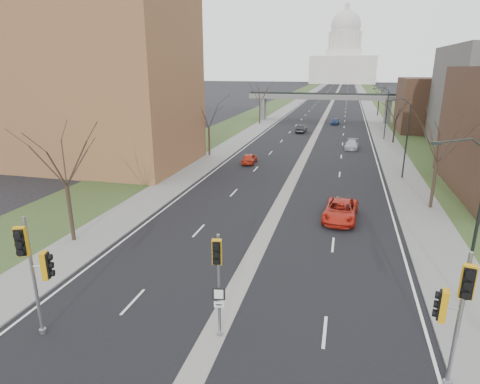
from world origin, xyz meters
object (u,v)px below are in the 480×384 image
at_px(car_left_far, 302,129).
at_px(car_right_far, 335,121).
at_px(signal_pole_left, 34,261).
at_px(car_left_near, 249,158).
at_px(car_right_mid, 352,145).
at_px(signal_pole_right, 456,303).
at_px(car_right_near, 341,211).
at_px(signal_pole_median, 218,270).
at_px(speed_limit_sign, 464,301).

height_order(car_left_far, car_right_far, car_left_far).
bearing_deg(signal_pole_left, car_left_far, 64.19).
xyz_separation_m(signal_pole_left, car_left_near, (1.04, 36.40, -3.15)).
bearing_deg(car_right_mid, signal_pole_right, -82.68).
relative_size(signal_pole_left, car_right_mid, 1.26).
height_order(signal_pole_left, car_right_near, signal_pole_left).
bearing_deg(signal_pole_left, car_right_mid, 52.81).
bearing_deg(signal_pole_right, signal_pole_median, -171.68).
bearing_deg(car_right_far, signal_pole_left, -89.87).
height_order(signal_pole_median, speed_limit_sign, signal_pole_median).
bearing_deg(car_left_far, car_right_far, -109.25).
bearing_deg(car_right_near, signal_pole_right, -72.31).
bearing_deg(car_left_near, speed_limit_sign, 116.65).
relative_size(car_left_far, car_right_near, 0.80).
bearing_deg(signal_pole_right, signal_pole_left, -163.97).
relative_size(car_left_far, car_right_far, 1.16).
bearing_deg(car_left_far, car_left_near, 86.96).
height_order(car_right_mid, car_right_far, car_right_mid).
xyz_separation_m(car_right_mid, car_right_far, (-3.33, 27.42, -0.02)).
distance_m(signal_pole_median, car_right_mid, 48.38).
xyz_separation_m(signal_pole_median, car_right_near, (5.02, 16.96, -2.77)).
height_order(signal_pole_left, signal_pole_right, signal_pole_left).
relative_size(signal_pole_median, car_right_far, 1.33).
distance_m(speed_limit_sign, car_left_far, 60.99).
bearing_deg(signal_pole_left, signal_pole_median, -8.74).
bearing_deg(car_left_far, signal_pole_right, 105.69).
height_order(car_left_near, car_right_far, car_left_near).
bearing_deg(car_right_far, car_left_near, -95.22).
distance_m(signal_pole_median, car_right_near, 17.90).
xyz_separation_m(car_left_far, car_right_far, (5.83, 13.21, -0.08)).
height_order(speed_limit_sign, car_left_far, speed_limit_sign).
xyz_separation_m(signal_pole_right, speed_limit_sign, (1.34, 3.30, -1.74)).
relative_size(car_left_near, car_right_far, 1.02).
height_order(signal_pole_right, car_left_near, signal_pole_right).
relative_size(signal_pole_median, car_left_near, 1.31).
xyz_separation_m(car_left_near, car_left_far, (3.67, 27.51, 0.07)).
distance_m(car_right_near, car_right_mid, 30.97).
distance_m(signal_pole_right, car_right_mid, 48.71).
relative_size(signal_pole_right, car_right_near, 1.04).
bearing_deg(signal_pole_left, signal_pole_right, -17.59).
relative_size(car_left_near, car_right_near, 0.70).
xyz_separation_m(signal_pole_median, car_right_mid, (6.02, 47.92, -2.87)).
bearing_deg(car_left_near, car_right_far, -105.01).
bearing_deg(signal_pole_median, car_left_far, 81.59).
xyz_separation_m(car_left_far, car_right_near, (8.16, -45.17, 0.04)).
relative_size(car_left_near, car_left_far, 0.88).
distance_m(signal_pole_left, car_right_far, 77.91).
relative_size(signal_pole_median, car_right_near, 0.92).
bearing_deg(car_right_mid, car_left_near, -130.39).
distance_m(speed_limit_sign, car_right_mid, 45.46).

